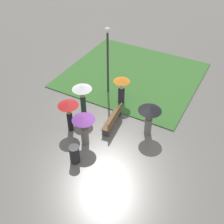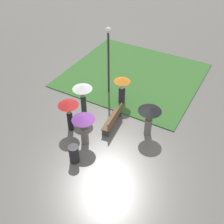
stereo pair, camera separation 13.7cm
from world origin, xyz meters
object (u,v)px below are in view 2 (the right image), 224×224
Objects in this scene: park_bench at (113,119)px; trash_bin at (74,154)px; crowd_person_red at (69,109)px; crowd_person_white at (83,92)px; crowd_person_purple at (84,124)px; crowd_person_black at (149,115)px; crowd_person_orange at (122,86)px; lamp_post at (108,53)px.

trash_bin reaches higher than park_bench.
crowd_person_red is at bearing -139.81° from trash_bin.
crowd_person_red is (-1.72, -1.45, 0.92)m from trash_bin.
crowd_person_white is 2.26m from crowd_person_purple.
park_bench is at bearing -2.87° from crowd_person_black.
crowd_person_purple is 0.96× the size of crowd_person_red.
trash_bin is 0.47× the size of crowd_person_white.
crowd_person_red reaches higher than crowd_person_orange.
park_bench is 3.86m from lamp_post.
crowd_person_black is (-0.32, 1.87, 0.78)m from park_bench.
crowd_person_white reaches higher than crowd_person_purple.
crowd_person_red is (3.93, -0.06, -1.35)m from lamp_post.
trash_bin is 1.51m from crowd_person_purple.
crowd_person_purple reaches higher than crowd_person_orange.
lamp_post reaches higher than crowd_person_red.
trash_bin is at bearing 13.80° from lamp_post.
crowd_person_purple is 1.02× the size of crowd_person_black.
trash_bin is (3.07, -0.38, -0.00)m from park_bench.
crowd_person_white is at bearing 175.11° from crowd_person_red.
lamp_post is 2.30× the size of crowd_person_red.
crowd_person_white is at bearing -153.79° from trash_bin.
lamp_post is 2.40× the size of crowd_person_purple.
crowd_person_black is (-3.39, 2.25, 0.79)m from trash_bin.
crowd_person_orange is at bearing 64.87° from lamp_post.
crowd_person_orange reaches higher than trash_bin.
park_bench is at bearing -139.65° from crowd_person_white.
crowd_person_purple is at bearing -25.69° from park_bench.
crowd_person_black reaches higher than trash_bin.
crowd_person_white is 1.08× the size of crowd_person_red.
crowd_person_purple is at bearing 166.27° from crowd_person_white.
crowd_person_white is 1.13× the size of crowd_person_purple.
lamp_post reaches higher than crowd_person_purple.
crowd_person_black is (-2.13, 2.49, -0.01)m from crowd_person_purple.
lamp_post is 4.51× the size of trash_bin.
lamp_post is at bearing -152.30° from park_bench.
crowd_person_black is at bearing 146.46° from trash_bin.
crowd_person_purple is at bearing 61.04° from crowd_person_red.
trash_bin is 0.54× the size of crowd_person_black.
trash_bin is 5.13m from crowd_person_orange.
lamp_post reaches higher than crowd_person_white.
crowd_person_purple reaches higher than crowd_person_black.
crowd_person_orange is (-2.01, -0.55, 0.69)m from park_bench.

